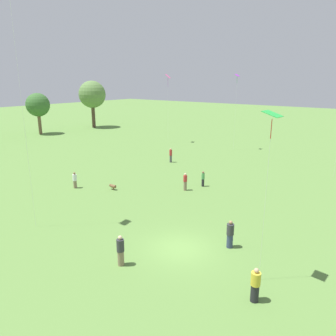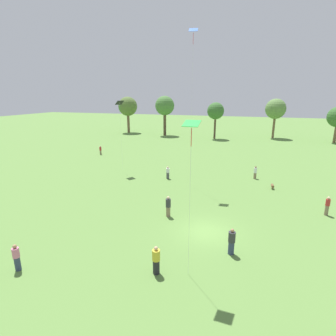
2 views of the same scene
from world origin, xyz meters
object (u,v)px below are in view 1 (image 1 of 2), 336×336
person_11 (230,234)px  dog_0 (113,186)px  person_1 (203,179)px  kite_2 (237,81)px  person_6 (255,285)px  person_0 (75,180)px  person_4 (171,155)px  kite_5 (168,79)px  person_7 (185,182)px  kite_3 (272,121)px  person_8 (121,251)px

person_11 → dog_0: size_ratio=2.43×
person_1 → kite_2: (18.45, 5.82, 9.59)m
kite_2 → person_6: bearing=-98.0°
person_0 → dog_0: size_ratio=2.14×
person_4 → dog_0: 12.55m
person_4 → person_6: 28.28m
person_6 → kite_5: 43.28m
person_7 → dog_0: (-4.23, 5.83, -0.52)m
person_7 → person_11: 11.59m
person_7 → kite_5: bearing=144.5°
kite_3 → person_6: bearing=-117.0°
person_0 → person_1: bearing=-11.5°
person_7 → person_4: bearing=147.4°
person_8 → kite_2: bearing=172.1°
person_0 → person_8: size_ratio=0.87×
person_7 → person_11: size_ratio=0.94×
person_7 → dog_0: 7.22m
person_4 → person_7: person_4 is taller
kite_5 → person_4: bearing=-117.3°
person_7 → kite_5: (18.96, 16.73, 9.79)m
person_7 → person_8: bearing=-57.7°
person_1 → person_11: bearing=104.2°
kite_5 → person_1: bearing=-110.3°
person_0 → person_1: size_ratio=1.03×
person_1 → kite_2: bearing=-97.9°
person_8 → person_1: bearing=170.3°
person_0 → person_11: size_ratio=0.88×
kite_2 → dog_0: bearing=-127.9°
person_7 → kite_2: size_ratio=0.16×
person_0 → kite_3: 22.62m
dog_0 → kite_2: bearing=-7.4°
person_0 → kite_5: bearing=55.3°
person_8 → kite_2: size_ratio=0.17×
person_7 → dog_0: person_7 is taller
person_4 → person_8: size_ratio=1.00×
kite_5 → dog_0: bearing=-131.2°
person_1 → person_8: size_ratio=0.85×
person_6 → kite_3: bearing=44.5°
person_1 → person_7: (-2.12, 0.74, 0.07)m
person_4 → dog_0: person_4 is taller
dog_0 → person_11: bearing=-108.6°
person_4 → dog_0: bearing=76.1°
person_11 → kite_2: kite_2 is taller
person_1 → person_11: (-9.71, -8.03, 0.11)m
person_1 → person_0: bearing=14.5°
person_1 → dog_0: bearing=18.6°
person_11 → dog_0: (3.36, 14.59, -0.56)m
person_4 → person_6: person_4 is taller
person_1 → person_6: 17.96m
dog_0 → person_4: bearing=4.0°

